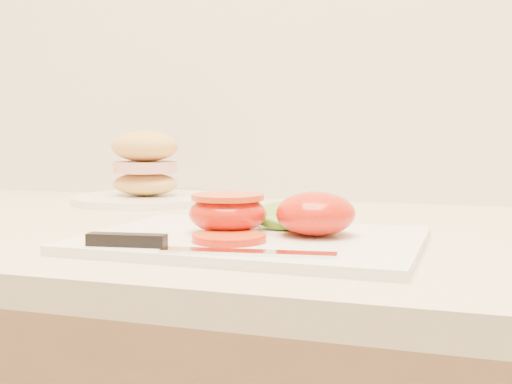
% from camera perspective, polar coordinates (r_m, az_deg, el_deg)
% --- Properties ---
extents(cutting_board, '(0.35, 0.25, 0.01)m').
position_cam_1_polar(cutting_board, '(0.67, -0.27, -4.31)').
color(cutting_board, white).
rests_on(cutting_board, counter).
extents(tomato_half_dome, '(0.08, 0.08, 0.05)m').
position_cam_1_polar(tomato_half_dome, '(0.67, 5.31, -1.92)').
color(tomato_half_dome, red).
rests_on(tomato_half_dome, cutting_board).
extents(tomato_half_cut, '(0.08, 0.08, 0.04)m').
position_cam_1_polar(tomato_half_cut, '(0.69, -2.52, -1.77)').
color(tomato_half_cut, red).
rests_on(tomato_half_cut, cutting_board).
extents(tomato_slice_0, '(0.07, 0.07, 0.01)m').
position_cam_1_polar(tomato_slice_0, '(0.64, -2.40, -4.10)').
color(tomato_slice_0, '#D74A1C').
rests_on(tomato_slice_0, cutting_board).
extents(lettuce_leaf_0, '(0.14, 0.13, 0.02)m').
position_cam_1_polar(lettuce_leaf_0, '(0.73, 3.82, -2.17)').
color(lettuce_leaf_0, '#559728').
rests_on(lettuce_leaf_0, cutting_board).
extents(knife, '(0.24, 0.04, 0.01)m').
position_cam_1_polar(knife, '(0.60, -7.47, -4.67)').
color(knife, silver).
rests_on(knife, cutting_board).
extents(sandwich_plate, '(0.24, 0.24, 0.12)m').
position_cam_1_polar(sandwich_plate, '(1.09, -9.81, 1.33)').
color(sandwich_plate, white).
rests_on(sandwich_plate, counter).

